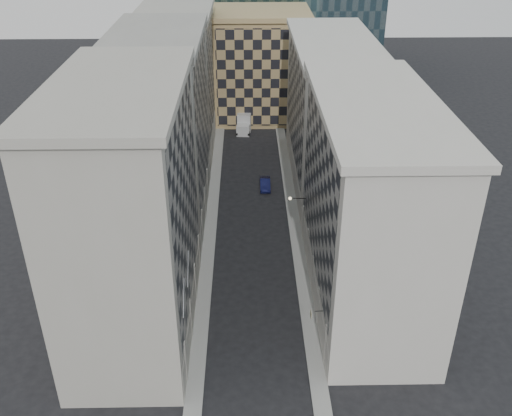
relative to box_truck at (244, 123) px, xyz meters
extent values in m
plane|color=black|center=(1.00, -60.45, -1.34)|extent=(260.00, 260.00, 0.00)
cube|color=gray|center=(-4.25, -30.45, -1.27)|extent=(1.50, 100.00, 0.15)
cube|color=gray|center=(6.25, -30.45, -1.27)|extent=(1.50, 100.00, 0.15)
cube|color=#A09C90|center=(-10.00, -49.45, 10.16)|extent=(10.00, 22.00, 23.00)
cube|color=gray|center=(-5.12, -49.45, 11.66)|extent=(0.25, 19.36, 18.00)
cube|color=#A09C90|center=(-5.20, -49.45, 0.26)|extent=(0.45, 21.12, 3.20)
cube|color=#A09C90|center=(-10.00, -49.45, 22.01)|extent=(10.80, 22.80, 0.70)
cylinder|color=#A09C90|center=(-5.35, -57.70, 0.86)|extent=(0.90, 0.90, 4.40)
cylinder|color=#A09C90|center=(-5.35, -52.20, 0.86)|extent=(0.90, 0.90, 4.40)
cylinder|color=#A09C90|center=(-5.35, -46.70, 0.86)|extent=(0.90, 0.90, 4.40)
cylinder|color=#A09C90|center=(-5.35, -41.20, 0.86)|extent=(0.90, 0.90, 4.40)
cube|color=gray|center=(-10.00, -27.45, 9.66)|extent=(10.00, 22.00, 22.00)
cube|color=gray|center=(-5.12, -27.45, 11.16)|extent=(0.25, 19.36, 17.00)
cube|color=gray|center=(-5.20, -27.45, 0.26)|extent=(0.45, 21.12, 3.20)
cube|color=gray|center=(-10.00, -27.45, 21.01)|extent=(10.80, 22.80, 0.70)
cylinder|color=gray|center=(-5.35, -35.70, 0.86)|extent=(0.90, 0.90, 4.40)
cylinder|color=gray|center=(-5.35, -30.20, 0.86)|extent=(0.90, 0.90, 4.40)
cylinder|color=gray|center=(-5.35, -24.70, 0.86)|extent=(0.90, 0.90, 4.40)
cylinder|color=gray|center=(-5.35, -19.20, 0.86)|extent=(0.90, 0.90, 4.40)
cube|color=#A09C90|center=(-10.00, -5.45, 9.16)|extent=(10.00, 22.00, 21.00)
cube|color=gray|center=(-5.12, -5.45, 10.66)|extent=(0.25, 19.36, 16.00)
cube|color=#A09C90|center=(-5.20, -5.45, 0.26)|extent=(0.45, 21.12, 3.20)
cube|color=#A09C90|center=(-10.00, -5.45, 20.01)|extent=(10.80, 22.80, 0.70)
cylinder|color=#A09C90|center=(-5.35, -13.70, 0.86)|extent=(0.90, 0.90, 4.40)
cylinder|color=#A09C90|center=(-5.35, -8.20, 0.86)|extent=(0.90, 0.90, 4.40)
cylinder|color=#A09C90|center=(-5.35, -2.70, 0.86)|extent=(0.90, 0.90, 4.40)
cylinder|color=#A09C90|center=(-5.35, 2.80, 0.86)|extent=(0.90, 0.90, 4.40)
cube|color=#BCB8AC|center=(12.00, -45.45, 8.66)|extent=(10.00, 26.00, 20.00)
cube|color=gray|center=(7.12, -45.45, 10.16)|extent=(0.25, 22.88, 15.00)
cube|color=#BCB8AC|center=(7.20, -45.45, 0.26)|extent=(0.45, 24.96, 3.20)
cube|color=#BCB8AC|center=(12.00, -45.45, 19.01)|extent=(10.80, 26.80, 0.70)
cylinder|color=#BCB8AC|center=(7.35, -55.85, 0.86)|extent=(0.90, 0.90, 4.40)
cylinder|color=#BCB8AC|center=(7.35, -50.65, 0.86)|extent=(0.90, 0.90, 4.40)
cylinder|color=#BCB8AC|center=(7.35, -45.45, 0.86)|extent=(0.90, 0.90, 4.40)
cylinder|color=#BCB8AC|center=(7.35, -40.25, 0.86)|extent=(0.90, 0.90, 4.40)
cylinder|color=#BCB8AC|center=(7.35, -35.05, 0.86)|extent=(0.90, 0.90, 4.40)
cube|color=#BCB8AC|center=(12.00, -18.45, 8.16)|extent=(10.00, 28.00, 19.00)
cube|color=gray|center=(7.12, -18.45, 9.66)|extent=(0.25, 24.64, 14.00)
cube|color=#BCB8AC|center=(7.20, -18.45, 0.26)|extent=(0.45, 26.88, 3.20)
cube|color=#BCB8AC|center=(12.00, -18.45, 18.01)|extent=(10.80, 28.80, 0.70)
cube|color=tan|center=(3.00, 7.55, 7.66)|extent=(16.00, 14.00, 18.00)
cube|color=tan|center=(3.00, 0.45, 7.66)|extent=(15.20, 0.25, 16.50)
cube|color=tan|center=(3.00, 7.55, 17.06)|extent=(16.80, 14.80, 0.80)
cube|color=#322D27|center=(1.00, 21.55, 12.66)|extent=(6.00, 6.00, 28.00)
cylinder|color=gray|center=(-4.90, -56.45, 6.66)|extent=(0.10, 2.33, 2.33)
cylinder|color=gray|center=(-4.90, -52.45, 6.66)|extent=(0.10, 2.33, 2.33)
cylinder|color=black|center=(6.10, -36.45, 4.86)|extent=(1.80, 0.08, 0.08)
sphere|color=#FFE5B2|center=(5.20, -36.45, 4.86)|extent=(0.36, 0.36, 0.36)
cube|color=#BCBCBC|center=(-0.17, -1.87, -0.45)|extent=(2.40, 2.58, 1.79)
cube|color=#BCBCBC|center=(0.06, 0.71, 0.20)|extent=(2.60, 3.77, 3.08)
cylinder|color=black|center=(-1.23, -2.57, -0.89)|extent=(0.38, 0.92, 0.90)
cylinder|color=black|center=(0.75, -2.75, -0.89)|extent=(0.38, 0.92, 0.90)
cylinder|color=black|center=(-0.82, 1.99, -0.89)|extent=(0.38, 0.92, 0.90)
cylinder|color=black|center=(1.16, 1.81, -0.89)|extent=(0.38, 0.92, 0.90)
imported|color=#10133D|center=(2.89, -21.93, -0.67)|extent=(1.43, 4.09, 1.35)
cylinder|color=black|center=(6.60, -53.69, 2.81)|extent=(0.72, 0.10, 0.06)
cube|color=tan|center=(5.90, -53.69, 2.46)|extent=(0.08, 0.63, 0.62)
camera|label=1|loc=(0.26, -93.05, 35.59)|focal=40.00mm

